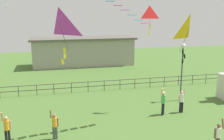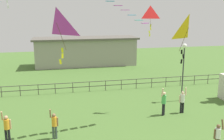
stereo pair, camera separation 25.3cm
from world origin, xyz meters
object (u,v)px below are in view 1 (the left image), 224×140
Objects in this scene: person_3 at (163,101)px; kite_0 at (59,24)px; person_0 at (218,135)px; person_2 at (182,100)px; person_1 at (7,128)px; kite_2 at (149,14)px; lamppost at (182,60)px; person_4 at (55,124)px; kite_3 at (190,29)px.

kite_0 reaches higher than person_3.
person_0 is 0.89× the size of person_3.
person_2 is 0.89× the size of kite_0.
kite_2 reaches higher than person_1.
kite_0 is (-9.83, -8.68, 3.33)m from lamppost.
lamppost is 2.51× the size of person_1.
kite_0 is (0.36, -4.21, 5.82)m from person_4.
person_2 is 1.47m from person_3.
person_2 reaches higher than person_4.
person_0 is 9.19m from kite_2.
lamppost is at bearing 23.67° from person_4.
person_3 is at bearing 74.88° from kite_3.
kite_2 is (6.52, 7.68, 0.29)m from kite_0.
kite_0 is 0.97× the size of kite_3.
kite_3 is at bearing 5.56° from kite_0.
person_4 reaches higher than person_0.
person_0 is at bearing -17.21° from person_1.
kite_2 is at bearing 111.93° from person_3.
kite_0 is at bearing -130.32° from kite_2.
lamppost is 2.63× the size of person_0.
kite_0 is at bearing -138.57° from lamppost.
person_2 is at bearing 62.32° from kite_3.
person_4 is at bearing 158.49° from person_0.
person_0 is 0.81× the size of kite_3.
kite_2 is (-1.39, 6.72, 6.12)m from person_0.
person_4 is (-8.97, -2.01, -0.05)m from person_2.
person_3 is at bearing 98.36° from person_0.
kite_0 reaches higher than person_2.
person_0 is at bearing 10.14° from kite_3.
person_4 is (-8.26, 3.26, 0.01)m from person_0.
person_3 is at bearing 40.61° from kite_0.
kite_0 reaches higher than person_1.
kite_0 reaches higher than person_0.
kite_3 is (-0.88, -7.13, -0.57)m from kite_2.
person_4 is at bearing -2.21° from person_1.
person_4 is at bearing -167.38° from person_2.
lamppost is 2.60× the size of person_4.
person_2 is 6.57m from kite_2.
kite_0 is at bearing -85.12° from person_4.
person_3 is (10.07, 1.81, 0.07)m from person_1.
kite_0 is (2.93, -4.31, 5.79)m from person_1.
kite_3 reaches higher than person_3.
kite_2 reaches higher than person_3.
person_1 is 10.85m from kite_3.
lamppost is 4.41m from person_3.
lamppost is at bearing 41.43° from kite_0.
person_2 reaches higher than person_1.
person_3 is at bearing -136.49° from lamppost.
person_0 is 0.94× the size of person_2.
person_2 is 1.06× the size of person_4.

